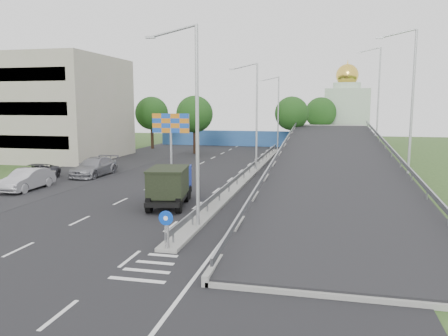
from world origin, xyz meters
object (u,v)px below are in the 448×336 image
(sign_bollard, at_px, (167,229))
(lamp_post_near, at_px, (194,116))
(church, at_px, (346,112))
(lamp_post_mid, at_px, (255,111))
(dump_truck, at_px, (170,184))
(parked_car_d, at_px, (94,167))
(parked_car_b, at_px, (27,179))
(billboard, at_px, (171,126))
(lamp_post_far, at_px, (277,109))
(parked_car_c, at_px, (35,173))

(sign_bollard, xyz_separation_m, lamp_post_near, (0.11, 3.83, 4.77))
(sign_bollard, relative_size, church, 0.12)
(lamp_post_mid, xyz_separation_m, dump_truck, (-3.07, -15.10, -4.42))
(church, bearing_deg, parked_car_d, -120.81)
(dump_truck, height_order, parked_car_b, dump_truck)
(church, bearing_deg, billboard, -120.70)
(lamp_post_near, bearing_deg, sign_bollard, -91.64)
(sign_bollard, bearing_deg, parked_car_b, 143.98)
(lamp_post_mid, xyz_separation_m, parked_car_d, (-13.75, -5.63, -4.98))
(lamp_post_far, bearing_deg, billboard, -116.84)
(billboard, height_order, parked_car_b, billboard)
(lamp_post_far, height_order, billboard, lamp_post_far)
(lamp_post_near, xyz_separation_m, billboard, (-9.11, 22.00, -1.62))
(lamp_post_far, bearing_deg, lamp_post_mid, -90.00)
(lamp_post_mid, bearing_deg, sign_bollard, -90.26)
(parked_car_b, bearing_deg, lamp_post_mid, 38.95)
(lamp_post_near, distance_m, church, 54.90)
(parked_car_c, bearing_deg, lamp_post_mid, 24.96)
(lamp_post_far, bearing_deg, parked_car_b, -115.04)
(lamp_post_near, height_order, parked_car_c, lamp_post_near)
(parked_car_d, bearing_deg, lamp_post_far, 62.88)
(church, relative_size, parked_car_c, 2.77)
(lamp_post_near, height_order, church, church)
(sign_bollard, xyz_separation_m, parked_car_c, (-17.26, 14.74, -0.34))
(lamp_post_far, bearing_deg, parked_car_c, -120.85)
(lamp_post_near, relative_size, parked_car_d, 1.76)
(sign_bollard, relative_size, billboard, 0.30)
(parked_car_c, height_order, parked_car_d, parked_car_d)
(dump_truck, bearing_deg, sign_bollard, -80.84)
(lamp_post_mid, height_order, dump_truck, lamp_post_mid)
(church, bearing_deg, lamp_post_far, -125.24)
(parked_car_b, bearing_deg, sign_bollard, -36.91)
(lamp_post_far, relative_size, parked_car_d, 1.76)
(parked_car_b, relative_size, parked_car_c, 0.99)
(lamp_post_mid, height_order, parked_car_c, lamp_post_mid)
(lamp_post_mid, relative_size, church, 0.73)
(lamp_post_near, bearing_deg, church, 79.62)
(lamp_post_mid, relative_size, parked_car_d, 1.76)
(church, bearing_deg, lamp_post_mid, -106.22)
(sign_bollard, bearing_deg, billboard, 109.21)
(lamp_post_near, relative_size, lamp_post_far, 1.00)
(sign_bollard, xyz_separation_m, dump_truck, (-2.96, 8.73, 0.35))
(lamp_post_mid, bearing_deg, dump_truck, -101.49)
(lamp_post_mid, distance_m, lamp_post_far, 20.00)
(sign_bollard, distance_m, lamp_post_near, 6.12)
(lamp_post_near, height_order, lamp_post_mid, same)
(lamp_post_mid, height_order, parked_car_b, lamp_post_mid)
(sign_bollard, height_order, parked_car_c, sign_bollard)
(parked_car_c, bearing_deg, billboard, 50.66)
(church, distance_m, parked_car_b, 53.32)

